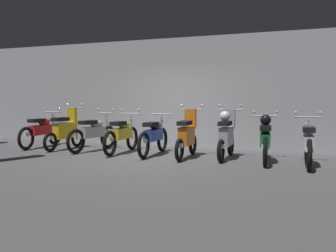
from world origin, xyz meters
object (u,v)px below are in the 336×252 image
Objects in this scene: motorbike_slot_4 at (154,136)px; motorbike_slot_6 at (226,135)px; motorbike_slot_3 at (122,134)px; motorbike_slot_0 at (42,130)px; motorbike_slot_7 at (265,139)px; motorbike_slot_1 at (65,131)px; motorbike_slot_2 at (93,133)px; motorbike_slot_5 at (187,136)px; motorbike_slot_8 at (308,143)px.

motorbike_slot_6 is (1.84, 0.12, 0.08)m from motorbike_slot_4.
motorbike_slot_3 is 0.92m from motorbike_slot_4.
motorbike_slot_4 is at bearing -0.24° from motorbike_slot_3.
motorbike_slot_7 is at bearing -1.08° from motorbike_slot_0.
motorbike_slot_6 is (2.76, 0.12, 0.08)m from motorbike_slot_3.
motorbike_slot_0 and motorbike_slot_3 have the same top height.
motorbike_slot_1 is 1.84m from motorbike_slot_3.
motorbike_slot_6 reaches higher than motorbike_slot_0.
motorbike_slot_6 is at bearing 1.12° from motorbike_slot_2.
motorbike_slot_0 and motorbike_slot_7 have the same top height.
motorbike_slot_6 is 0.87× the size of motorbike_slot_7.
motorbike_slot_2 is 0.92m from motorbike_slot_3.
motorbike_slot_7 is (3.68, 0.01, 0.04)m from motorbike_slot_3.
motorbike_slot_1 is at bearing -178.85° from motorbike_slot_6.
motorbike_slot_0 is 1.01× the size of motorbike_slot_7.
motorbike_slot_7 is (6.45, -0.12, 0.04)m from motorbike_slot_0.
motorbike_slot_5 reaches higher than motorbike_slot_4.
motorbike_slot_4 is 3.69m from motorbike_slot_8.
motorbike_slot_2 and motorbike_slot_7 have the same top height.
motorbike_slot_3 is 1.16× the size of motorbike_slot_5.
motorbike_slot_1 is 1.00× the size of motorbike_slot_5.
motorbike_slot_3 is (2.76, -0.13, 0.00)m from motorbike_slot_0.
motorbike_slot_0 is 1.16× the size of motorbike_slot_1.
motorbike_slot_0 is 1.00× the size of motorbike_slot_2.
motorbike_slot_7 is at bearing -0.50° from motorbike_slot_2.
motorbike_slot_6 reaches higher than motorbike_slot_3.
motorbike_slot_8 is (5.52, -0.17, 0.00)m from motorbike_slot_2.
motorbike_slot_3 is (0.92, -0.05, 0.00)m from motorbike_slot_2.
motorbike_slot_3 is at bearing 177.29° from motorbike_slot_5.
motorbike_slot_5 is at bearing -2.68° from motorbike_slot_0.
motorbike_slot_1 reaches higher than motorbike_slot_7.
motorbike_slot_3 is 1.16× the size of motorbike_slot_6.
motorbike_slot_3 is at bearing 178.43° from motorbike_slot_8.
motorbike_slot_6 reaches higher than motorbike_slot_7.
motorbike_slot_4 is (0.92, -0.00, -0.00)m from motorbike_slot_3.
motorbike_slot_0 is 6.45m from motorbike_slot_7.
motorbike_slot_3 is 2.77m from motorbike_slot_6.
motorbike_slot_7 is at bearing 171.73° from motorbike_slot_8.
motorbike_slot_8 is (7.37, -0.26, 0.00)m from motorbike_slot_0.
motorbike_slot_1 is 5.52m from motorbike_slot_7.
motorbike_slot_3 is at bearing -0.83° from motorbike_slot_1.
motorbike_slot_5 is at bearing -177.07° from motorbike_slot_7.
motorbike_slot_7 is (0.92, -0.11, -0.04)m from motorbike_slot_6.
motorbike_slot_5 is 0.87× the size of motorbike_slot_7.
motorbike_slot_6 reaches higher than motorbike_slot_4.
motorbike_slot_5 is 1.00× the size of motorbike_slot_6.
motorbike_slot_8 is (6.44, -0.15, -0.04)m from motorbike_slot_1.
motorbike_slot_6 is (4.60, 0.09, 0.04)m from motorbike_slot_1.
motorbike_slot_0 is at bearing 177.32° from motorbike_slot_5.
motorbike_slot_7 is at bearing 0.11° from motorbike_slot_3.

